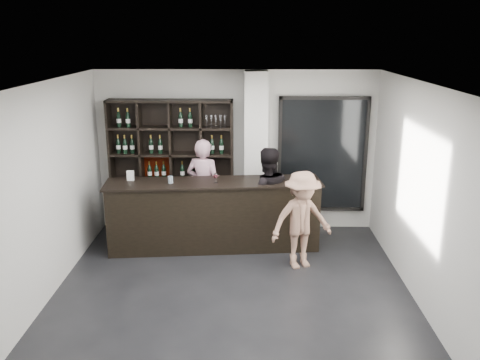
{
  "coord_description": "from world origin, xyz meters",
  "views": [
    {
      "loc": [
        0.21,
        -6.21,
        3.51
      ],
      "look_at": [
        0.09,
        1.1,
        1.39
      ],
      "focal_mm": 38.0,
      "sensor_mm": 36.0,
      "label": 1
    }
  ],
  "objects_px": {
    "taster_pink": "(204,187)",
    "taster_black": "(266,198)",
    "wine_shelf": "(172,167)",
    "tasting_counter": "(214,215)",
    "customer": "(302,220)"
  },
  "relations": [
    {
      "from": "wine_shelf",
      "to": "taster_pink",
      "type": "xyz_separation_m",
      "value": [
        0.58,
        -0.17,
        -0.33
      ]
    },
    {
      "from": "taster_pink",
      "to": "wine_shelf",
      "type": "bearing_deg",
      "value": 1.0
    },
    {
      "from": "tasting_counter",
      "to": "taster_black",
      "type": "bearing_deg",
      "value": 1.44
    },
    {
      "from": "tasting_counter",
      "to": "taster_pink",
      "type": "xyz_separation_m",
      "value": [
        -0.22,
        0.65,
        0.29
      ]
    },
    {
      "from": "taster_black",
      "to": "wine_shelf",
      "type": "bearing_deg",
      "value": -32.82
    },
    {
      "from": "tasting_counter",
      "to": "taster_pink",
      "type": "bearing_deg",
      "value": 103.74
    },
    {
      "from": "taster_pink",
      "to": "taster_black",
      "type": "xyz_separation_m",
      "value": [
        1.09,
        -0.55,
        -0.01
      ]
    },
    {
      "from": "taster_pink",
      "to": "taster_black",
      "type": "distance_m",
      "value": 1.23
    },
    {
      "from": "wine_shelf",
      "to": "customer",
      "type": "height_order",
      "value": "wine_shelf"
    },
    {
      "from": "taster_black",
      "to": "taster_pink",
      "type": "bearing_deg",
      "value": -36.36
    },
    {
      "from": "taster_pink",
      "to": "tasting_counter",
      "type": "bearing_deg",
      "value": 125.75
    },
    {
      "from": "taster_pink",
      "to": "customer",
      "type": "height_order",
      "value": "taster_pink"
    },
    {
      "from": "tasting_counter",
      "to": "taster_pink",
      "type": "height_order",
      "value": "taster_pink"
    },
    {
      "from": "wine_shelf",
      "to": "taster_pink",
      "type": "relative_size",
      "value": 1.38
    },
    {
      "from": "tasting_counter",
      "to": "customer",
      "type": "height_order",
      "value": "customer"
    }
  ]
}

